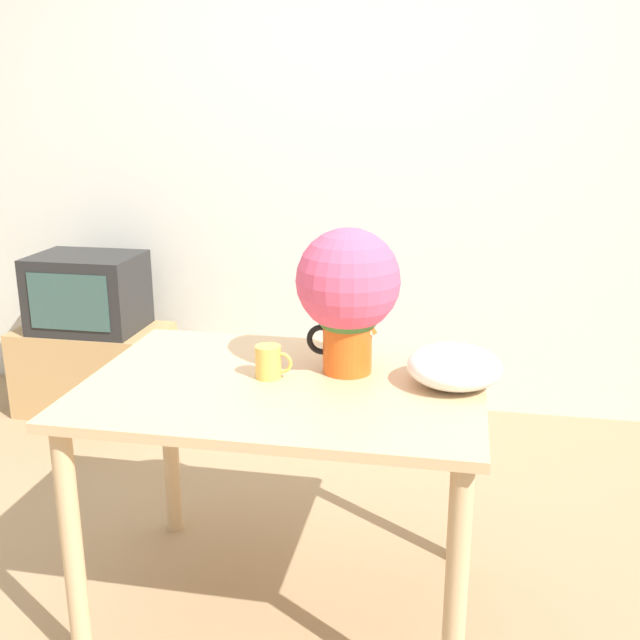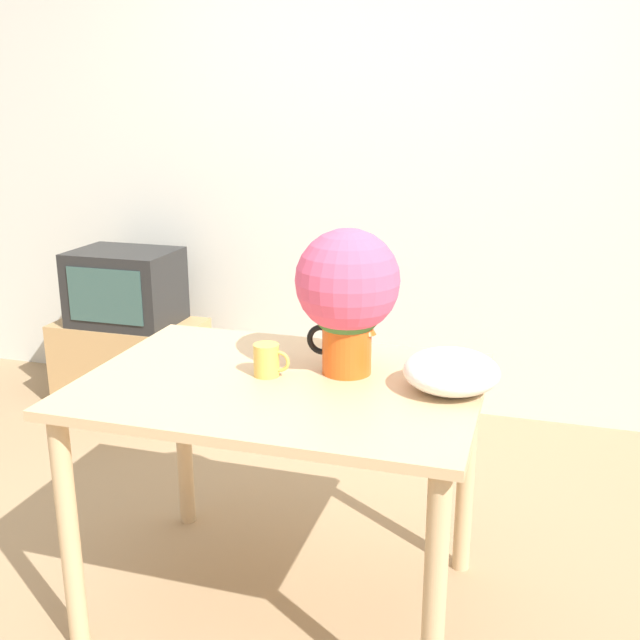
{
  "view_description": "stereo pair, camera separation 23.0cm",
  "coord_description": "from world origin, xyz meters",
  "px_view_note": "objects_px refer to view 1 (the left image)",
  "views": [
    {
      "loc": [
        0.57,
        -2.13,
        1.61
      ],
      "look_at": [
        0.16,
        0.04,
        0.95
      ],
      "focal_mm": 42.0,
      "sensor_mm": 36.0,
      "label": 1
    },
    {
      "loc": [
        0.8,
        -2.07,
        1.61
      ],
      "look_at": [
        0.16,
        0.04,
        0.95
      ],
      "focal_mm": 42.0,
      "sensor_mm": 36.0,
      "label": 2
    }
  ],
  "objects_px": {
    "white_bowl": "(454,366)",
    "flower_vase": "(348,291)",
    "coffee_mug": "(269,362)",
    "tv_set": "(88,292)"
  },
  "relations": [
    {
      "from": "flower_vase",
      "to": "white_bowl",
      "type": "height_order",
      "value": "flower_vase"
    },
    {
      "from": "flower_vase",
      "to": "tv_set",
      "type": "distance_m",
      "value": 2.04
    },
    {
      "from": "coffee_mug",
      "to": "white_bowl",
      "type": "height_order",
      "value": "white_bowl"
    },
    {
      "from": "flower_vase",
      "to": "white_bowl",
      "type": "bearing_deg",
      "value": -10.33
    },
    {
      "from": "coffee_mug",
      "to": "tv_set",
      "type": "bearing_deg",
      "value": 134.04
    },
    {
      "from": "white_bowl",
      "to": "flower_vase",
      "type": "bearing_deg",
      "value": 169.67
    },
    {
      "from": "white_bowl",
      "to": "tv_set",
      "type": "relative_size",
      "value": 0.52
    },
    {
      "from": "coffee_mug",
      "to": "tv_set",
      "type": "height_order",
      "value": "coffee_mug"
    },
    {
      "from": "coffee_mug",
      "to": "white_bowl",
      "type": "relative_size",
      "value": 0.41
    },
    {
      "from": "flower_vase",
      "to": "coffee_mug",
      "type": "bearing_deg",
      "value": -156.44
    }
  ]
}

